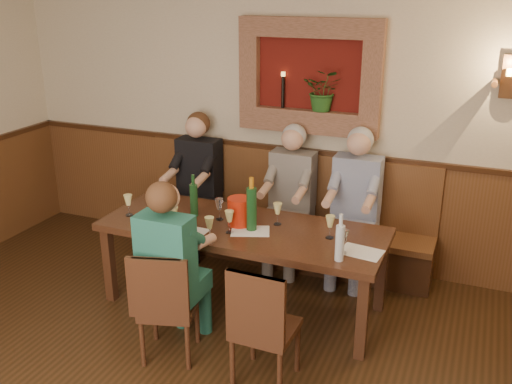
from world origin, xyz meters
TOP-DOWN VIEW (x-y plane):
  - room_shell at (0.00, 0.00)m, footprint 6.04×6.04m
  - wainscoting at (0.00, -0.00)m, footprint 6.02×6.02m
  - wall_niche at (0.24, 2.94)m, footprint 1.36×0.30m
  - wall_sconce at (1.90, 2.93)m, footprint 0.25×0.20m
  - dining_table at (0.00, 1.85)m, footprint 2.40×0.90m
  - bench at (0.00, 2.79)m, footprint 3.00×0.45m
  - chair_near_left at (-0.22, 0.97)m, footprint 0.49×0.49m
  - chair_near_right at (0.55, 0.96)m, footprint 0.42×0.42m
  - person_bench_left at (-0.89, 2.69)m, footprint 0.44×0.53m
  - person_bench_mid at (0.12, 2.69)m, footprint 0.42×0.52m
  - person_bench_right at (0.75, 2.69)m, footprint 0.43×0.53m
  - person_chair_front at (-0.22, 1.07)m, footprint 0.41×0.50m
  - spittoon_bucket at (-0.03, 1.87)m, footprint 0.27×0.27m
  - wine_bottle_green_a at (0.10, 1.81)m, footprint 0.11×0.11m
  - wine_bottle_green_b at (-0.48, 1.89)m, footprint 0.09×0.09m
  - water_bottle at (0.91, 1.54)m, footprint 0.09×0.09m
  - tasting_sheet_a at (-0.83, 1.79)m, footprint 0.29×0.24m
  - tasting_sheet_b at (0.10, 1.77)m, footprint 0.37×0.32m
  - tasting_sheet_c at (1.03, 1.73)m, footprint 0.34×0.26m
  - tasting_sheet_d at (-0.37, 1.57)m, footprint 0.32×0.23m
  - wine_glass_0 at (-1.01, 1.69)m, footprint 0.08×0.08m
  - wine_glass_1 at (0.26, 1.99)m, footprint 0.08×0.08m
  - wine_glass_2 at (0.91, 1.66)m, footprint 0.08×0.08m
  - wine_glass_3 at (-0.77, 1.96)m, footprint 0.08×0.08m
  - wine_glass_4 at (-0.13, 1.50)m, footprint 0.08×0.08m
  - wine_glass_5 at (-0.04, 1.69)m, footprint 0.08×0.08m
  - wine_glass_6 at (-0.24, 1.90)m, footprint 0.08×0.08m
  - wine_glass_7 at (0.74, 1.89)m, footprint 0.08×0.08m
  - wine_glass_8 at (-0.51, 1.59)m, footprint 0.08×0.08m

SIDE VIEW (x-z plane):
  - chair_near_left at x=-0.22m, z-range -0.19..0.70m
  - chair_near_right at x=0.55m, z-range -0.19..0.73m
  - bench at x=0.00m, z-range -0.23..0.88m
  - person_chair_front at x=-0.22m, z-range -0.12..1.27m
  - wainscoting at x=0.00m, z-range 0.01..1.16m
  - person_bench_mid at x=0.12m, z-range -0.12..1.31m
  - person_bench_right at x=0.75m, z-range -0.12..1.34m
  - person_bench_left at x=-0.89m, z-range -0.12..1.34m
  - dining_table at x=0.00m, z-range 0.30..1.05m
  - tasting_sheet_a at x=-0.83m, z-range 0.75..0.75m
  - tasting_sheet_b at x=0.10m, z-range 0.75..0.75m
  - tasting_sheet_c at x=1.03m, z-range 0.75..0.75m
  - tasting_sheet_d at x=-0.37m, z-range 0.75..0.75m
  - wine_glass_0 at x=-1.01m, z-range 0.75..0.94m
  - wine_glass_1 at x=0.26m, z-range 0.75..0.94m
  - wine_glass_2 at x=0.91m, z-range 0.75..0.94m
  - wine_glass_3 at x=-0.77m, z-range 0.75..0.94m
  - wine_glass_4 at x=-0.13m, z-range 0.75..0.94m
  - wine_glass_5 at x=-0.04m, z-range 0.75..0.94m
  - wine_glass_6 at x=-0.24m, z-range 0.75..0.94m
  - wine_glass_7 at x=0.74m, z-range 0.75..0.94m
  - wine_glass_8 at x=-0.51m, z-range 0.75..0.94m
  - spittoon_bucket at x=-0.03m, z-range 0.75..0.99m
  - water_bottle at x=0.91m, z-range 0.71..1.08m
  - wine_bottle_green_b at x=-0.48m, z-range 0.71..1.09m
  - wine_bottle_green_a at x=0.10m, z-range 0.71..1.17m
  - wall_niche at x=0.24m, z-range 1.28..2.34m
  - room_shell at x=0.00m, z-range 0.48..3.30m
  - wall_sconce at x=1.90m, z-range 1.77..2.12m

